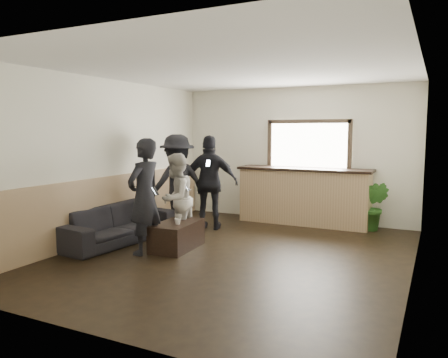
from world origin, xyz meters
The scene contains 12 objects.
ground centered at (0.00, 0.00, 0.00)m, with size 5.00×6.00×0.01m, color black.
room_shell centered at (-0.74, 0.00, 1.47)m, with size 5.01×6.01×2.80m.
bar_counter centered at (0.30, 2.70, 0.64)m, with size 2.70×0.68×2.13m.
sofa centered at (-2.15, -0.19, 0.31)m, with size 2.15×0.84×0.63m, color black.
coffee_table centered at (-0.99, -0.10, 0.22)m, with size 0.54×0.97×0.43m, color black.
cup_a centered at (-1.09, 0.12, 0.48)m, with size 0.13×0.13×0.10m, color silver.
cup_b centered at (-0.90, -0.22, 0.48)m, with size 0.10×0.10×0.09m, color silver.
potted_plant centered at (1.67, 2.65, 0.47)m, with size 0.52×0.42×0.94m, color #2D6623.
person_a centered at (-1.29, -0.55, 0.89)m, with size 0.51×0.69×1.79m.
person_b centered at (-1.19, 0.19, 0.76)m, with size 0.62×0.78×1.53m.
person_c centered at (-1.70, 1.04, 0.92)m, with size 1.19×1.36×1.83m.
person_d centered at (-1.18, 1.40, 0.91)m, with size 1.15×0.76×1.81m.
Camera 1 is at (2.74, -5.94, 1.90)m, focal length 35.00 mm.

